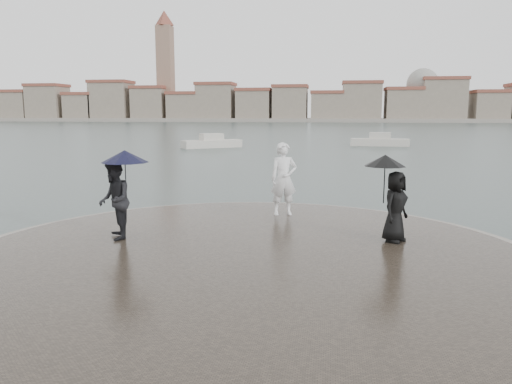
# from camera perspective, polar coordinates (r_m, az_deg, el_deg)

# --- Properties ---
(ground) EXTENTS (400.00, 400.00, 0.00)m
(ground) POSITION_cam_1_polar(r_m,az_deg,el_deg) (7.26, -5.93, -17.50)
(ground) COLOR #2B3835
(ground) RESTS_ON ground
(kerb_ring) EXTENTS (12.50, 12.50, 0.32)m
(kerb_ring) POSITION_cam_1_polar(r_m,az_deg,el_deg) (10.39, -1.08, -8.18)
(kerb_ring) COLOR gray
(kerb_ring) RESTS_ON ground
(quay_tip) EXTENTS (11.90, 11.90, 0.36)m
(quay_tip) POSITION_cam_1_polar(r_m,az_deg,el_deg) (10.38, -1.08, -8.07)
(quay_tip) COLOR #2D261E
(quay_tip) RESTS_ON ground
(statue) EXTENTS (0.86, 0.69, 2.05)m
(statue) POSITION_cam_1_polar(r_m,az_deg,el_deg) (14.07, 3.19, 1.50)
(statue) COLOR white
(statue) RESTS_ON quay_tip
(visitor_left) EXTENTS (1.29, 1.18, 2.04)m
(visitor_left) POSITION_cam_1_polar(r_m,az_deg,el_deg) (11.76, -15.62, 0.20)
(visitor_left) COLOR black
(visitor_left) RESTS_ON quay_tip
(visitor_right) EXTENTS (1.14, 1.03, 1.95)m
(visitor_right) POSITION_cam_1_polar(r_m,az_deg,el_deg) (11.55, 15.34, -0.27)
(visitor_right) COLOR black
(visitor_right) RESTS_ON quay_tip
(far_skyline) EXTENTS (260.00, 20.00, 37.00)m
(far_skyline) POSITION_cam_1_polar(r_m,az_deg,el_deg) (167.19, 5.93, 9.89)
(far_skyline) COLOR gray
(far_skyline) RESTS_ON ground
(boats) EXTENTS (21.04, 8.10, 1.50)m
(boats) POSITION_cam_1_polar(r_m,az_deg,el_deg) (47.42, 4.80, 5.63)
(boats) COLOR beige
(boats) RESTS_ON ground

